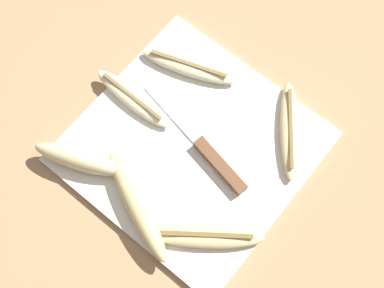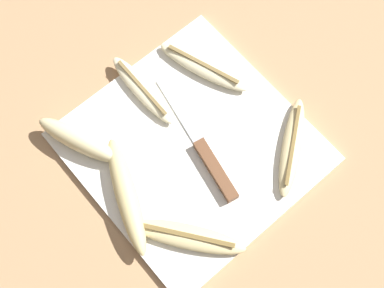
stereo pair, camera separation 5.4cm
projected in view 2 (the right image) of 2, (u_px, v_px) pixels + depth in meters
The scene contains 9 objects.
ground_plane at pixel (192, 148), 0.92m from camera, with size 4.00×4.00×0.00m, color tan.
cutting_board at pixel (192, 147), 0.92m from camera, with size 0.37×0.37×0.01m.
knife at pixel (211, 158), 0.90m from camera, with size 0.07×0.25×0.02m.
banana_pale_long at pixel (203, 67), 0.95m from camera, with size 0.09×0.18×0.02m.
banana_soft_right at pixel (79, 140), 0.90m from camera, with size 0.09×0.16×0.04m.
banana_mellow_near at pixel (188, 237), 0.85m from camera, with size 0.14×0.17×0.02m.
banana_ripe_center at pixel (292, 147), 0.90m from camera, with size 0.16×0.14×0.02m.
banana_bright_far at pixel (142, 90), 0.94m from camera, with size 0.04×0.17×0.02m.
banana_spotted_left at pixel (125, 194), 0.87m from camera, with size 0.11×0.20×0.04m.
Camera 2 is at (-0.20, -0.23, 0.87)m, focal length 50.00 mm.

